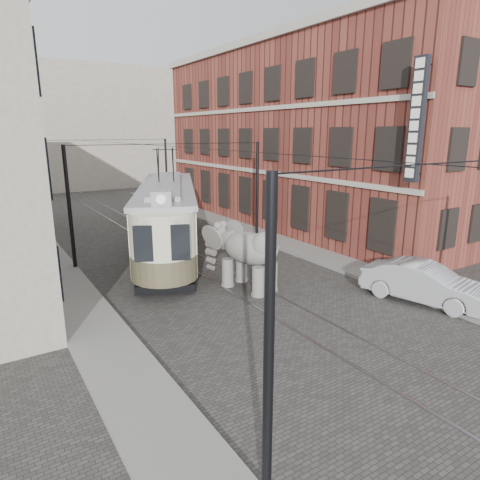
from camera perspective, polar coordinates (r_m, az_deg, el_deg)
ground at (r=18.89m, az=-0.44°, el=-5.96°), size 120.00×120.00×0.00m
tram_rails at (r=18.88m, az=-0.44°, el=-5.93°), size 1.54×80.00×0.02m
sidewalk_right at (r=22.45m, az=12.69°, el=-2.79°), size 2.00×60.00×0.15m
sidewalk_left at (r=16.62m, az=-20.11°, el=-9.52°), size 2.00×60.00×0.15m
brick_building at (r=31.51m, az=8.13°, el=13.19°), size 8.00×26.00×12.00m
distant_block at (r=55.84m, az=-23.39°, el=13.66°), size 28.00×10.00×14.00m
catenary at (r=22.32m, az=-7.72°, el=5.05°), size 11.00×30.20×6.00m
tram at (r=23.97m, az=-9.77°, el=5.23°), size 8.63×14.28×5.69m
elephant at (r=18.04m, az=1.27°, el=-2.37°), size 3.55×4.96×2.74m
parked_car at (r=18.27m, az=23.51°, el=-5.31°), size 2.93×5.02×1.56m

